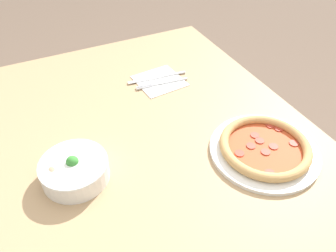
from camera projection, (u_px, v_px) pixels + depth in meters
The scene contains 6 objects.
dining_table at pixel (158, 164), 1.03m from camera, with size 1.30×0.95×0.76m.
pizza at pixel (265, 148), 0.92m from camera, with size 0.31×0.31×0.04m.
bowl at pixel (74, 169), 0.84m from camera, with size 0.18×0.18×0.07m.
napkin at pixel (159, 81), 1.20m from camera, with size 0.17×0.17×0.00m.
fork at pixel (163, 83), 1.19m from camera, with size 0.03×0.19×0.00m.
knife at pixel (160, 77), 1.22m from camera, with size 0.04×0.22×0.01m.
Camera 1 is at (-0.64, 0.27, 1.43)m, focal length 35.00 mm.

